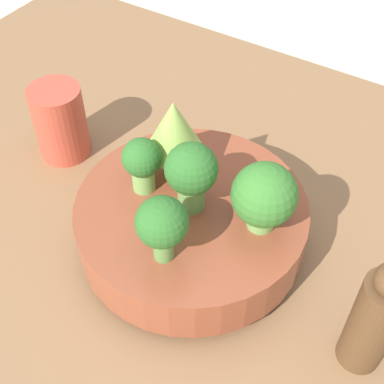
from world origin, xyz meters
name	(u,v)px	position (x,y,z in m)	size (l,w,h in m)	color
ground_plane	(173,251)	(0.00, 0.00, 0.00)	(6.00, 6.00, 0.00)	beige
table	(172,243)	(0.00, 0.00, 0.02)	(1.12, 0.88, 0.03)	olive
bowl	(192,222)	(-0.03, 0.00, 0.07)	(0.26, 0.26, 0.07)	brown
broccoli_floret_left	(264,196)	(-0.11, -0.02, 0.15)	(0.07, 0.07, 0.08)	#7AB256
romanesco_piece_near	(174,129)	(0.02, -0.04, 0.17)	(0.07, 0.07, 0.10)	#6BA34C
broccoli_floret_right	(142,162)	(0.03, 0.01, 0.14)	(0.04, 0.04, 0.07)	#7AB256
broccoli_floret_back	(162,224)	(-0.04, 0.07, 0.15)	(0.05, 0.05, 0.08)	#609347
broccoli_floret_center	(192,172)	(-0.03, 0.00, 0.15)	(0.06, 0.06, 0.09)	#609347
cup	(60,122)	(0.21, -0.05, 0.08)	(0.07, 0.07, 0.10)	#C64C38
pepper_mill	(375,319)	(-0.25, 0.03, 0.10)	(0.04, 0.04, 0.15)	brown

